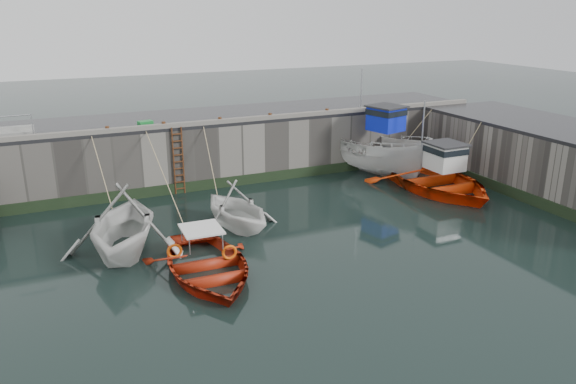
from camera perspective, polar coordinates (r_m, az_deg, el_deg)
name	(u,v)px	position (r m, az deg, el deg)	size (l,w,h in m)	color
ground	(310,270)	(19.13, 2.30, -7.95)	(120.00, 120.00, 0.00)	black
quay_back	(204,147)	(29.70, -8.49, 4.55)	(30.00, 5.00, 3.00)	slate
quay_right	(564,163)	(29.33, 26.24, 2.66)	(5.00, 15.00, 3.00)	slate
road_back	(203,117)	(29.37, -8.64, 7.55)	(30.00, 5.00, 0.16)	black
road_right	(569,130)	(29.00, 26.68, 5.67)	(5.00, 15.00, 0.16)	black
kerb_back	(217,122)	(27.12, -7.27, 7.11)	(30.00, 0.30, 0.20)	slate
algae_back	(220,183)	(27.68, -6.91, 0.92)	(30.00, 0.08, 0.50)	black
algae_right	(520,195)	(27.80, 22.50, -0.31)	(0.08, 15.00, 0.50)	black
ladder	(178,161)	(26.77, -11.07, 3.10)	(0.51, 0.08, 3.20)	#3F1E0F
boat_near_white	(125,251)	(21.35, -16.19, -5.81)	(4.57, 5.29, 2.79)	silver
boat_near_white_rope	(110,215)	(25.21, -17.64, -2.20)	(0.04, 4.24, 3.10)	tan
boat_near_blue	(207,274)	(19.08, -8.22, -8.22)	(3.93, 5.50, 1.14)	#A0230D
boat_near_blue_rope	(169,218)	(24.14, -12.02, -2.63)	(0.04, 6.83, 3.10)	tan
boat_near_blacktrim	(237,227)	(22.83, -5.23, -3.52)	(3.61, 4.18, 2.20)	silver
boat_near_blacktrim_rope	(209,198)	(26.29, -8.01, -0.65)	(0.04, 3.77, 3.10)	tan
boat_far_white	(376,152)	(30.06, 8.92, 4.02)	(4.50, 7.62, 5.77)	silver
boat_far_orange	(435,179)	(28.19, 14.72, 1.24)	(5.18, 7.23, 4.49)	#FF410D
fish_crate	(145,124)	(27.08, -14.29, 6.74)	(0.65, 0.41, 0.26)	#167A2E
railing	(14,131)	(27.07, -26.06, 5.59)	(1.60, 1.05, 1.00)	#A5A8AD
bollard_a	(107,129)	(26.23, -17.88, 6.08)	(0.18, 0.18, 0.28)	#3F1E0F
bollard_b	(164,125)	(26.61, -12.52, 6.69)	(0.18, 0.18, 0.28)	#3F1E0F
bollard_c	(220,120)	(27.27, -6.94, 7.26)	(0.18, 0.18, 0.28)	#3F1E0F
bollard_d	(270,116)	(28.13, -1.84, 7.73)	(0.18, 0.18, 0.28)	#3F1E0F
bollard_e	(327,111)	(29.48, 3.97, 8.18)	(0.18, 0.18, 0.28)	#3F1E0F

